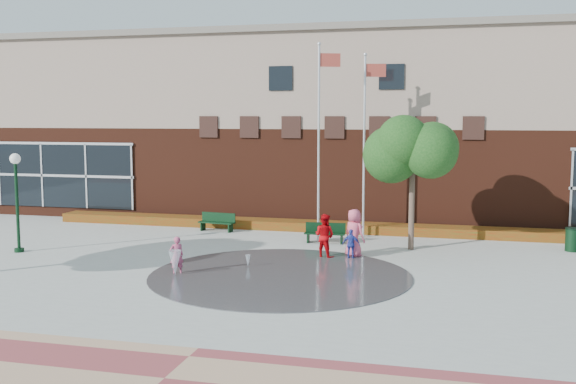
% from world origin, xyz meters
% --- Properties ---
extents(ground, '(120.00, 120.00, 0.00)m').
position_xyz_m(ground, '(0.00, 0.00, 0.00)').
color(ground, '#666056').
rests_on(ground, ground).
extents(plaza_concrete, '(46.00, 18.00, 0.01)m').
position_xyz_m(plaza_concrete, '(0.00, 4.00, 0.00)').
color(plaza_concrete, '#A8A8A0').
rests_on(plaza_concrete, ground).
extents(splash_pad, '(8.40, 8.40, 0.01)m').
position_xyz_m(splash_pad, '(0.00, 3.00, 0.00)').
color(splash_pad, '#383A3D').
rests_on(splash_pad, ground).
extents(library_building, '(44.40, 10.40, 9.20)m').
position_xyz_m(library_building, '(0.00, 17.48, 4.64)').
color(library_building, '#491F13').
rests_on(library_building, ground).
extents(flower_bed, '(26.00, 1.20, 0.40)m').
position_xyz_m(flower_bed, '(0.00, 11.60, 0.00)').
color(flower_bed, '#A91006').
rests_on(flower_bed, ground).
extents(flagpole_left, '(0.88, 0.41, 8.00)m').
position_xyz_m(flagpole_left, '(0.00, 9.16, 4.46)').
color(flagpole_left, silver).
rests_on(flagpole_left, ground).
extents(flagpole_right, '(0.90, 0.38, 7.67)m').
position_xyz_m(flagpole_right, '(1.66, 10.49, 4.28)').
color(flagpole_right, silver).
rests_on(flagpole_right, ground).
extents(lamp_left, '(0.39, 0.39, 3.72)m').
position_xyz_m(lamp_left, '(-10.48, 4.22, 2.31)').
color(lamp_left, black).
rests_on(lamp_left, ground).
extents(bench_left, '(1.69, 0.66, 0.83)m').
position_xyz_m(bench_left, '(-4.88, 10.37, 0.27)').
color(bench_left, black).
rests_on(bench_left, ground).
extents(bench_mid, '(1.65, 0.54, 0.82)m').
position_xyz_m(bench_mid, '(0.30, 8.82, 0.26)').
color(bench_mid, black).
rests_on(bench_mid, ground).
extents(trash_can, '(0.55, 0.55, 0.91)m').
position_xyz_m(trash_can, '(9.67, 9.48, 0.46)').
color(trash_can, black).
rests_on(trash_can, ground).
extents(tree_mid, '(3.12, 3.12, 5.26)m').
position_xyz_m(tree_mid, '(3.75, 8.33, 3.83)').
color(tree_mid, '#4D392D').
rests_on(tree_mid, ground).
extents(water_jet_a, '(0.41, 0.41, 0.80)m').
position_xyz_m(water_jet_a, '(-3.25, 2.14, 0.00)').
color(water_jet_a, white).
rests_on(water_jet_a, ground).
extents(water_jet_b, '(0.18, 0.18, 0.40)m').
position_xyz_m(water_jet_b, '(-1.37, 3.90, 0.00)').
color(water_jet_b, white).
rests_on(water_jet_b, ground).
extents(child_splash, '(0.54, 0.51, 1.24)m').
position_xyz_m(child_splash, '(-3.31, 2.43, 0.62)').
color(child_splash, '#C24B70').
rests_on(child_splash, ground).
extents(adult_red, '(0.94, 0.84, 1.59)m').
position_xyz_m(adult_red, '(0.81, 6.18, 0.79)').
color(adult_red, '#BC050B').
rests_on(adult_red, ground).
extents(adult_pink, '(1.02, 0.93, 1.75)m').
position_xyz_m(adult_pink, '(1.83, 6.54, 0.87)').
color(adult_pink, '#E45774').
rests_on(adult_pink, ground).
extents(child_blue, '(0.64, 0.29, 1.08)m').
position_xyz_m(child_blue, '(1.79, 6.10, 0.54)').
color(child_blue, '#2D3DA6').
rests_on(child_blue, ground).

